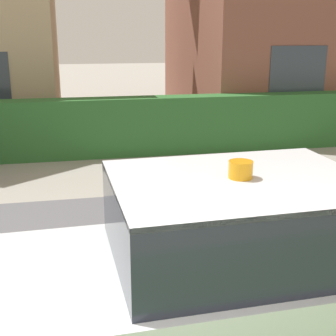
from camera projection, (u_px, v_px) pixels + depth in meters
road_strip at (95, 276)px, 5.19m from camera, size 28.00×5.14×0.01m
garden_hedge at (142, 126)px, 10.25m from camera, size 10.81×0.58×1.26m
police_car at (259, 273)px, 3.82m from camera, size 4.62×1.82×1.67m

